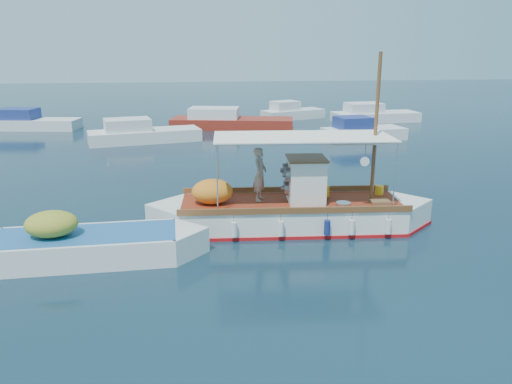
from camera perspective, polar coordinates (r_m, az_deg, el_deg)
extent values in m
plane|color=black|center=(17.10, 1.83, -4.62)|extent=(160.00, 160.00, 0.00)
cube|color=white|center=(17.57, 3.99, -2.86)|extent=(7.73, 3.07, 1.11)
cube|color=white|center=(17.50, -8.42, -3.08)|extent=(2.52, 2.52, 1.11)
cube|color=white|center=(18.43, 15.75, -2.54)|extent=(2.52, 2.52, 1.11)
cube|color=#AF1014|center=(17.68, 3.96, -3.88)|extent=(7.84, 3.15, 0.18)
cube|color=maroon|center=(17.40, 4.02, -1.20)|extent=(7.72, 2.86, 0.06)
cube|color=brown|center=(18.58, 3.53, 0.32)|extent=(7.66, 0.66, 0.20)
cube|color=brown|center=(16.16, 4.60, -2.13)|extent=(7.66, 0.66, 0.20)
cube|color=white|center=(17.26, 5.73, 1.30)|extent=(1.30, 1.40, 1.51)
cube|color=brown|center=(17.07, 5.81, 3.85)|extent=(1.41, 1.50, 0.06)
cylinder|color=slate|center=(16.78, 3.72, 1.99)|extent=(0.26, 0.52, 0.50)
cylinder|color=slate|center=(17.40, 3.46, 2.50)|extent=(0.26, 0.52, 0.50)
cylinder|color=slate|center=(17.23, 3.55, 0.46)|extent=(0.26, 0.52, 0.50)
cylinder|color=brown|center=(17.42, 13.51, 7.01)|extent=(0.13, 0.13, 5.05)
cylinder|color=brown|center=(17.27, 10.85, 5.73)|extent=(1.82, 0.21, 0.08)
cylinder|color=silver|center=(18.03, -4.35, 3.22)|extent=(0.05, 0.05, 2.27)
cylinder|color=silver|center=(15.88, -4.46, 1.43)|extent=(0.05, 0.05, 2.27)
cylinder|color=silver|center=(18.83, 13.47, 3.37)|extent=(0.05, 0.05, 2.27)
cylinder|color=silver|center=(16.78, 15.60, 1.68)|extent=(0.05, 0.05, 2.27)
cube|color=white|center=(16.91, 5.37, 6.32)|extent=(6.11, 2.85, 0.04)
ellipsoid|color=orange|center=(17.14, -5.02, 0.06)|extent=(1.50, 1.30, 0.85)
cube|color=#F8A916|center=(18.07, 7.94, 0.08)|extent=(0.26, 0.20, 0.40)
cylinder|color=#F8A916|center=(18.72, 13.92, 0.22)|extent=(0.32, 0.32, 0.34)
cube|color=brown|center=(17.64, 13.99, -1.13)|extent=(0.69, 0.50, 0.12)
cylinder|color=#B2B2B2|center=(17.16, 9.95, -1.38)|extent=(0.54, 0.54, 0.12)
cylinder|color=white|center=(16.41, 12.33, 3.42)|extent=(0.30, 0.05, 0.30)
cylinder|color=white|center=(16.07, -2.55, -4.30)|extent=(0.22, 0.22, 0.48)
cylinder|color=navy|center=(16.38, 8.13, -4.05)|extent=(0.22, 0.22, 0.48)
cylinder|color=white|center=(16.89, 14.87, -3.81)|extent=(0.22, 0.22, 0.48)
imported|color=gray|center=(17.29, 0.45, 2.05)|extent=(0.69, 0.81, 1.87)
cube|color=white|center=(15.71, -18.76, -6.34)|extent=(5.30, 2.21, 1.02)
cube|color=white|center=(15.48, -9.12, -5.99)|extent=(2.04, 2.04, 1.02)
cube|color=#225B9C|center=(15.54, -18.92, -4.67)|extent=(5.29, 1.99, 0.06)
ellipsoid|color=#A4A12E|center=(15.59, -22.35, -3.39)|extent=(1.54, 1.28, 0.75)
cube|color=silver|center=(34.47, -12.57, 6.12)|extent=(7.64, 3.99, 1.00)
cube|color=silver|center=(34.20, -14.48, 7.45)|extent=(3.30, 2.65, 0.80)
cube|color=maroon|center=(39.47, -2.73, 7.71)|extent=(9.80, 4.58, 1.00)
cube|color=silver|center=(39.53, -4.81, 9.00)|extent=(4.16, 3.07, 0.80)
cube|color=silver|center=(35.28, 12.19, 6.36)|extent=(5.87, 3.05, 1.00)
cube|color=navy|center=(34.75, 11.05, 7.79)|extent=(2.50, 2.20, 0.80)
cube|color=silver|center=(44.42, 13.46, 8.23)|extent=(7.41, 3.06, 1.00)
cube|color=silver|center=(43.87, 12.22, 9.40)|extent=(3.04, 2.39, 0.80)
cube|color=silver|center=(42.60, -24.17, 6.95)|extent=(7.35, 3.41, 1.00)
cube|color=navy|center=(42.96, -25.59, 8.07)|extent=(3.11, 2.39, 0.80)
cube|color=silver|center=(45.04, 4.25, 8.73)|extent=(5.96, 3.91, 1.00)
cube|color=silver|center=(44.48, 3.35, 9.82)|extent=(2.71, 2.40, 0.80)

